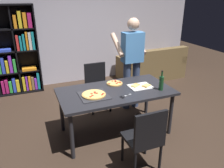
% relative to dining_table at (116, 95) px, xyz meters
% --- Properties ---
extents(ground_plane, '(12.00, 12.00, 0.00)m').
position_rel_dining_table_xyz_m(ground_plane, '(0.00, 0.00, -0.68)').
color(ground_plane, '#38281E').
extents(back_wall, '(6.40, 0.10, 2.80)m').
position_rel_dining_table_xyz_m(back_wall, '(0.00, 2.60, 0.72)').
color(back_wall, '#BCB7C6').
rests_on(back_wall, ground_plane).
extents(dining_table, '(1.76, 0.91, 0.75)m').
position_rel_dining_table_xyz_m(dining_table, '(0.00, 0.00, 0.00)').
color(dining_table, '#232328').
rests_on(dining_table, ground_plane).
extents(chair_near_camera, '(0.42, 0.42, 0.90)m').
position_rel_dining_table_xyz_m(chair_near_camera, '(-0.00, -0.94, -0.17)').
color(chair_near_camera, black).
rests_on(chair_near_camera, ground_plane).
extents(chair_far_side, '(0.42, 0.42, 0.90)m').
position_rel_dining_table_xyz_m(chair_far_side, '(0.00, 0.94, -0.17)').
color(chair_far_side, black).
rests_on(chair_far_side, ground_plane).
extents(couch, '(1.74, 0.93, 0.85)m').
position_rel_dining_table_xyz_m(couch, '(1.90, 1.99, -0.37)').
color(couch, brown).
rests_on(couch, ground_plane).
extents(bookshelf, '(1.40, 0.35, 1.95)m').
position_rel_dining_table_xyz_m(bookshelf, '(-1.59, 2.38, 0.20)').
color(bookshelf, black).
rests_on(bookshelf, ground_plane).
extents(person_serving_pizza, '(0.55, 0.54, 1.75)m').
position_rel_dining_table_xyz_m(person_serving_pizza, '(0.63, 0.72, 0.32)').
color(person_serving_pizza, '#38476B').
rests_on(person_serving_pizza, ground_plane).
extents(pepperoni_pizza_on_tray, '(0.41, 0.41, 0.04)m').
position_rel_dining_table_xyz_m(pepperoni_pizza_on_tray, '(-0.37, -0.06, 0.09)').
color(pepperoni_pizza_on_tray, '#2D2D33').
rests_on(pepperoni_pizza_on_tray, dining_table).
extents(pizza_slices_on_towel, '(0.36, 0.28, 0.03)m').
position_rel_dining_table_xyz_m(pizza_slices_on_towel, '(0.43, -0.01, 0.08)').
color(pizza_slices_on_towel, white).
rests_on(pizza_slices_on_towel, dining_table).
extents(wine_bottle, '(0.07, 0.07, 0.32)m').
position_rel_dining_table_xyz_m(wine_bottle, '(0.66, -0.24, 0.19)').
color(wine_bottle, '#194723').
rests_on(wine_bottle, dining_table).
extents(kitchen_scissors, '(0.20, 0.10, 0.01)m').
position_rel_dining_table_xyz_m(kitchen_scissors, '(0.02, -0.26, 0.08)').
color(kitchen_scissors, silver).
rests_on(kitchen_scissors, dining_table).
extents(second_pizza_plain, '(0.26, 0.26, 0.03)m').
position_rel_dining_table_xyz_m(second_pizza_plain, '(0.09, 0.25, 0.08)').
color(second_pizza_plain, tan).
rests_on(second_pizza_plain, dining_table).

